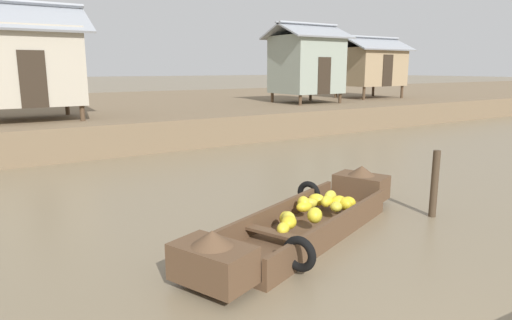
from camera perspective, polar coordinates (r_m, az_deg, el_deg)
ground_plane at (r=11.70m, az=-14.26°, el=-2.95°), size 300.00×300.00×0.00m
riverbank_strip at (r=24.85m, az=-24.75°, el=5.14°), size 160.00×20.00×1.08m
banana_boat at (r=7.94m, az=6.36°, el=-7.45°), size 5.49×2.96×0.82m
stilt_house_mid_left at (r=17.53m, az=-27.12°, el=10.76°), size 4.01×3.44×3.98m
stilt_house_mid_right at (r=23.85m, az=6.41°, el=12.05°), size 3.72×3.26×4.03m
stilt_house_right at (r=28.44m, az=14.24°, el=11.48°), size 4.34×3.18×3.62m
mooring_post at (r=9.39m, az=21.65°, el=-2.82°), size 0.14×0.14×1.32m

